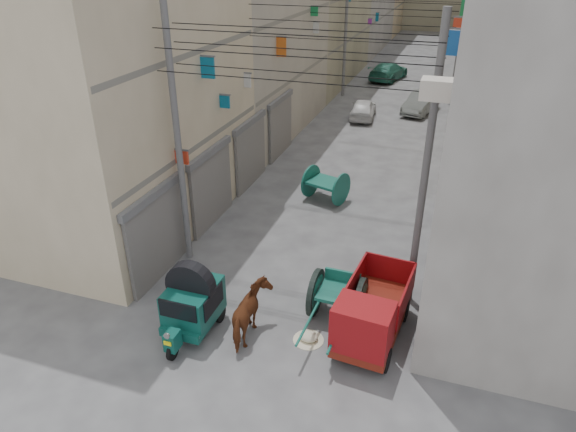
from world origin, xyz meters
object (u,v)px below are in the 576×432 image
at_px(auto_rickshaw, 192,301).
at_px(horse, 251,314).
at_px(second_cart, 326,184).
at_px(distant_car_grey, 421,103).
at_px(tonga_cart, 337,297).
at_px(distant_car_green, 388,71).
at_px(mini_truck, 370,319).
at_px(feed_sack, 308,336).
at_px(distant_car_white, 363,109).

xyz_separation_m(auto_rickshaw, horse, (1.56, 0.24, -0.22)).
relative_size(second_cart, distant_car_grey, 0.49).
xyz_separation_m(tonga_cart, distant_car_green, (-3.18, 29.31, -0.05)).
height_order(mini_truck, feed_sack, mini_truck).
height_order(distant_car_white, distant_car_green, distant_car_green).
bearing_deg(distant_car_white, distant_car_green, -94.10).
bearing_deg(auto_rickshaw, distant_car_white, 88.44).
distance_m(second_cart, distant_car_white, 11.68).
height_order(tonga_cart, distant_car_white, tonga_cart).
relative_size(feed_sack, distant_car_white, 0.15).
xyz_separation_m(distant_car_grey, distant_car_green, (-3.30, 8.27, 0.04)).
bearing_deg(horse, distant_car_green, -93.95).
relative_size(feed_sack, distant_car_grey, 0.13).
bearing_deg(distant_car_green, distant_car_grey, 124.43).
relative_size(mini_truck, horse, 1.90).
height_order(mini_truck, distant_car_white, mini_truck).
xyz_separation_m(mini_truck, distant_car_white, (-4.08, 19.63, -0.27)).
distance_m(auto_rickshaw, distant_car_white, 20.51).
bearing_deg(horse, auto_rickshaw, 2.45).
bearing_deg(second_cart, distant_car_white, 111.49).
height_order(tonga_cart, distant_car_green, tonga_cart).
xyz_separation_m(auto_rickshaw, mini_truck, (4.54, 0.87, -0.09)).
bearing_deg(feed_sack, distant_car_white, 97.32).
xyz_separation_m(mini_truck, distant_car_grey, (-0.93, 21.89, -0.23)).
xyz_separation_m(tonga_cart, second_cart, (-2.24, 7.12, 0.01)).
distance_m(second_cart, distant_car_green, 22.21).
relative_size(horse, distant_car_green, 0.38).
bearing_deg(distant_car_white, feed_sack, 92.38).
xyz_separation_m(tonga_cart, feed_sack, (-0.47, -1.16, -0.58)).
relative_size(auto_rickshaw, distant_car_grey, 0.60).
relative_size(horse, distant_car_grey, 0.45).
distance_m(mini_truck, feed_sack, 1.71).
xyz_separation_m(second_cart, feed_sack, (1.77, -8.28, -0.59)).
distance_m(second_cart, horse, 8.62).
xyz_separation_m(auto_rickshaw, tonga_cart, (3.49, 1.73, -0.24)).
relative_size(mini_truck, distant_car_white, 0.96).
bearing_deg(distant_car_green, tonga_cart, 108.89).
height_order(second_cart, distant_car_white, second_cart).
bearing_deg(feed_sack, auto_rickshaw, -169.33).
bearing_deg(distant_car_green, horse, 105.02).
distance_m(auto_rickshaw, tonga_cart, 3.90).
relative_size(distant_car_white, distant_car_grey, 0.90).
height_order(horse, distant_car_green, horse).
relative_size(auto_rickshaw, distant_car_white, 0.67).
relative_size(tonga_cart, distant_car_grey, 0.80).
relative_size(mini_truck, feed_sack, 6.46).
relative_size(horse, distant_car_white, 0.50).
relative_size(auto_rickshaw, feed_sack, 4.50).
height_order(tonga_cart, distant_car_grey, tonga_cart).
bearing_deg(second_cart, feed_sack, -60.36).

